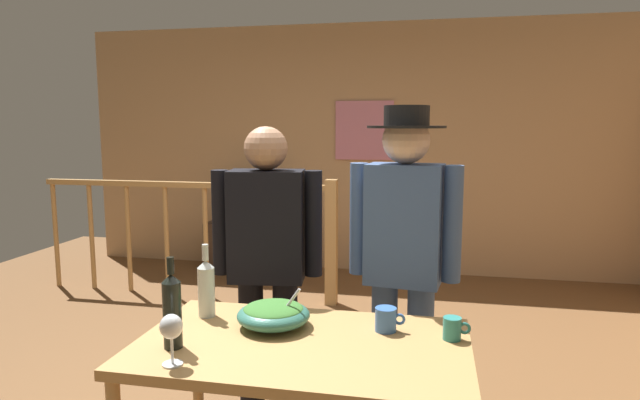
{
  "coord_description": "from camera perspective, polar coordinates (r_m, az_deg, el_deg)",
  "views": [
    {
      "loc": [
        0.8,
        -2.76,
        1.6
      ],
      "look_at": [
        0.33,
        -0.47,
        1.27
      ],
      "focal_mm": 30.68,
      "sensor_mm": 36.0,
      "label": 1
    }
  ],
  "objects": [
    {
      "name": "back_wall",
      "position": [
        5.96,
        3.9,
        5.3
      ],
      "size": [
        6.12,
        0.1,
        2.65
      ],
      "primitive_type": "cube",
      "color": "tan",
      "rests_on": "ground_plane"
    },
    {
      "name": "framed_picture",
      "position": [
        5.89,
        4.65,
        7.25
      ],
      "size": [
        0.62,
        0.03,
        0.62
      ],
      "primitive_type": "cube",
      "color": "#C4748D"
    },
    {
      "name": "stair_railing",
      "position": [
        5.07,
        -9.57,
        -2.74
      ],
      "size": [
        2.85,
        0.1,
        1.12
      ],
      "color": "#B2844C",
      "rests_on": "ground_plane"
    },
    {
      "name": "tv_console",
      "position": [
        6.03,
        -7.37,
        -4.86
      ],
      "size": [
        0.9,
        0.4,
        0.54
      ],
      "primitive_type": "cube",
      "color": "#38281E",
      "rests_on": "ground_plane"
    },
    {
      "name": "flat_screen_tv",
      "position": [
        5.9,
        -7.56,
        0.12
      ],
      "size": [
        0.56,
        0.12,
        0.44
      ],
      "color": "black",
      "rests_on": "tv_console"
    },
    {
      "name": "serving_table",
      "position": [
        2.21,
        -1.85,
        -16.48
      ],
      "size": [
        1.28,
        0.77,
        0.77
      ],
      "color": "#B2844C",
      "rests_on": "ground_plane"
    },
    {
      "name": "salad_bowl",
      "position": [
        2.31,
        -4.88,
        -11.74
      ],
      "size": [
        0.3,
        0.3,
        0.17
      ],
      "color": "#337060",
      "rests_on": "serving_table"
    },
    {
      "name": "wine_glass",
      "position": [
        2.0,
        -15.26,
        -12.84
      ],
      "size": [
        0.08,
        0.08,
        0.18
      ],
      "color": "silver",
      "rests_on": "serving_table"
    },
    {
      "name": "wine_bottle_dark",
      "position": [
        2.14,
        -15.17,
        -10.98
      ],
      "size": [
        0.07,
        0.07,
        0.35
      ],
      "color": "black",
      "rests_on": "serving_table"
    },
    {
      "name": "wine_bottle_clear",
      "position": [
        2.45,
        -11.78,
        -8.88
      ],
      "size": [
        0.07,
        0.07,
        0.32
      ],
      "color": "silver",
      "rests_on": "serving_table"
    },
    {
      "name": "mug_blue",
      "position": [
        2.28,
        6.92,
        -12.26
      ],
      "size": [
        0.12,
        0.09,
        0.1
      ],
      "color": "#3866B2",
      "rests_on": "serving_table"
    },
    {
      "name": "mug_teal",
      "position": [
        2.24,
        13.68,
        -12.89
      ],
      "size": [
        0.11,
        0.07,
        0.09
      ],
      "color": "teal",
      "rests_on": "serving_table"
    },
    {
      "name": "person_standing_left",
      "position": [
        2.83,
        -5.52,
        -5.7
      ],
      "size": [
        0.56,
        0.27,
        1.59
      ],
      "rotation": [
        0.0,
        0.0,
        3.27
      ],
      "color": "black",
      "rests_on": "ground_plane"
    },
    {
      "name": "person_standing_right",
      "position": [
        2.7,
        8.73,
        -4.93
      ],
      "size": [
        0.54,
        0.37,
        1.68
      ],
      "rotation": [
        0.0,
        0.0,
        3.01
      ],
      "color": "#3D5684",
      "rests_on": "ground_plane"
    }
  ]
}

